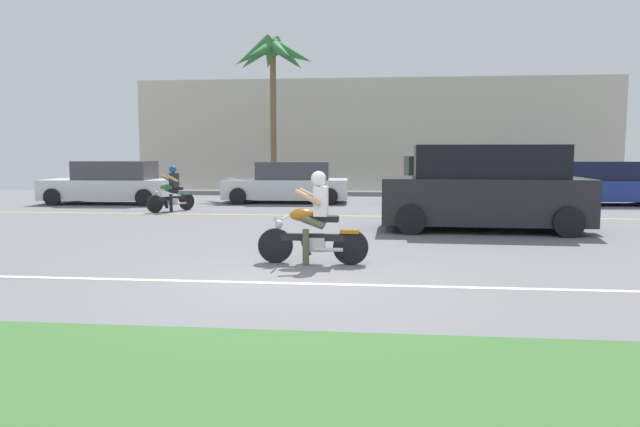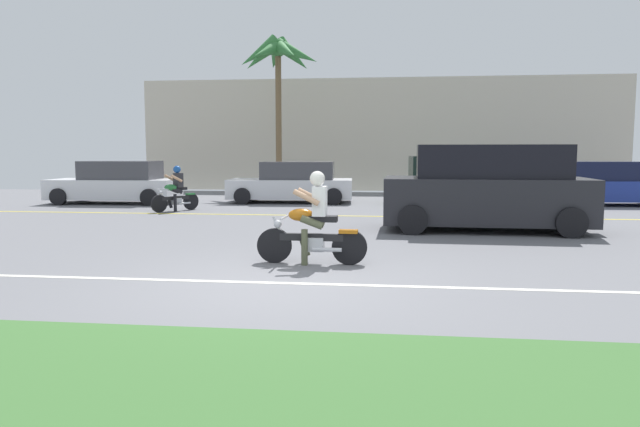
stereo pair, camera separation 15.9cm
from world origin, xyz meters
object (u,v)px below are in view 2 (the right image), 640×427
Objects in this scene: parked_car_1 at (293,183)px; palm_tree_0 at (277,58)px; motorcyclist at (313,225)px; motorcyclist_distant at (176,192)px; parked_car_0 at (116,183)px; parked_car_2 at (451,182)px; suv_nearby at (487,189)px; parked_car_3 at (606,185)px.

parked_car_1 is 6.00m from palm_tree_0.
motorcyclist is 1.30× the size of motorcyclist_distant.
palm_tree_0 is at bearing 75.17° from motorcyclist_distant.
motorcyclist reaches higher than parked_car_0.
parked_car_2 is 8.96m from motorcyclist_distant.
motorcyclist_distant is at bearing -159.02° from parked_car_2.
parked_car_2 is at bearing 91.21° from suv_nearby.
parked_car_2 is 8.85m from palm_tree_0.
parked_car_3 is at bearing 4.50° from parked_car_0.
palm_tree_0 is (-3.34, 14.47, 4.86)m from motorcyclist.
suv_nearby is 1.08× the size of parked_car_0.
parked_car_0 is (-11.47, 5.60, -0.25)m from suv_nearby.
motorcyclist_distant is (-13.44, -3.58, -0.11)m from parked_car_3.
suv_nearby reaches higher than motorcyclist_distant.
motorcyclist_distant is at bearing -131.22° from parked_car_1.
parked_car_3 is 12.99m from palm_tree_0.
parked_car_0 is at bearing -169.47° from parked_car_1.
parked_car_2 is (11.33, 0.92, 0.07)m from parked_car_0.
suv_nearby is at bearing -21.28° from motorcyclist_distant.
motorcyclist is 0.42× the size of parked_car_2.
suv_nearby is at bearing -125.62° from parked_car_3.
motorcyclist_distant is at bearing -37.67° from parked_car_0.
motorcyclist is 0.40× the size of parked_car_1.
parked_car_2 is at bearing -1.97° from parked_car_1.
palm_tree_0 reaches higher than parked_car_2.
parked_car_3 reaches higher than motorcyclist_distant.
parked_car_0 reaches higher than parked_car_3.
suv_nearby is (3.36, 4.39, 0.31)m from motorcyclist.
parked_car_1 is at bearing 178.03° from parked_car_2.
motorcyclist_distant is at bearing -104.83° from palm_tree_0.
suv_nearby is 6.52m from parked_car_2.
motorcyclist_distant is at bearing 158.72° from suv_nearby.
suv_nearby reaches higher than parked_car_0.
parked_car_0 is at bearing -175.50° from parked_car_3.
suv_nearby is 0.73× the size of palm_tree_0.
parked_car_0 is 16.45m from parked_car_3.
motorcyclist is at bearing -56.27° from motorcyclist_distant.
palm_tree_0 is (-6.57, 3.57, 4.73)m from parked_car_2.
palm_tree_0 is at bearing 164.65° from parked_car_3.
parked_car_1 is 0.68× the size of palm_tree_0.
palm_tree_0 reaches higher than parked_car_3.
parked_car_0 is at bearing -175.37° from parked_car_2.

